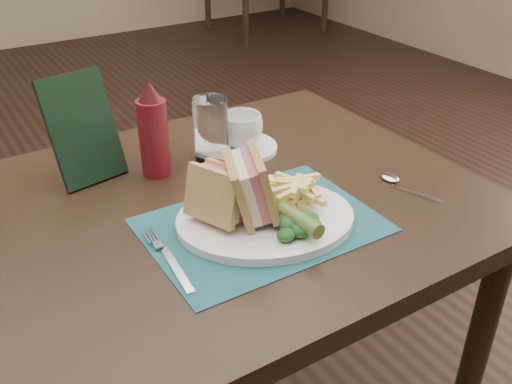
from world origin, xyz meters
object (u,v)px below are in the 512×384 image
sandwich_half_a (211,199)px  sandwich_half_b (238,187)px  check_presenter (83,129)px  drinking_glass (211,130)px  table_main (233,345)px  coffee_cup (241,130)px  placemat (261,225)px  plate (265,219)px  ketchup_bottle (153,129)px  saucer (242,148)px

sandwich_half_a → sandwich_half_b: 0.05m
sandwich_half_a → check_presenter: (-0.11, 0.30, 0.03)m
sandwich_half_a → sandwich_half_b: sandwich_half_b is taller
sandwich_half_b → drinking_glass: same height
table_main → coffee_cup: 0.46m
sandwich_half_a → drinking_glass: drinking_glass is taller
placemat → check_presenter: bearing=120.5°
plate → sandwich_half_b: sandwich_half_b is taller
coffee_cup → placemat: bearing=-114.3°
table_main → drinking_glass: bearing=72.8°
plate → ketchup_bottle: bearing=126.2°
table_main → placemat: size_ratio=2.37×
saucer → ketchup_bottle: size_ratio=0.81×
sandwich_half_b → drinking_glass: (0.08, 0.24, -0.01)m
placemat → sandwich_half_b: (-0.03, 0.02, 0.07)m
coffee_cup → ketchup_bottle: (-0.19, -0.00, 0.05)m
drinking_glass → ketchup_bottle: 0.12m
ketchup_bottle → check_presenter: check_presenter is taller
coffee_cup → drinking_glass: (-0.07, -0.00, 0.02)m
placemat → plate: size_ratio=1.27×
placemat → sandwich_half_b: size_ratio=3.32×
placemat → sandwich_half_b: sandwich_half_b is taller
sandwich_half_a → ketchup_bottle: 0.24m
saucer → plate: bearing=-112.8°
saucer → table_main: bearing=-128.0°
table_main → placemat: placemat is taller
coffee_cup → ketchup_bottle: bearing=-179.8°
ketchup_bottle → sandwich_half_b: bearing=-80.4°
drinking_glass → sandwich_half_a: bearing=-118.0°
drinking_glass → ketchup_bottle: size_ratio=0.70×
placemat → plate: plate is taller
check_presenter → drinking_glass: bearing=-25.0°
saucer → check_presenter: bearing=169.9°
ketchup_bottle → coffee_cup: bearing=0.2°
placemat → sandwich_half_a: size_ratio=3.96×
sandwich_half_b → saucer: size_ratio=0.76×
plate → sandwich_half_b: bearing=172.6°
plate → sandwich_half_b: size_ratio=2.62×
saucer → check_presenter: 0.33m
sandwich_half_b → saucer: sandwich_half_b is taller
table_main → plate: 0.40m
table_main → saucer: 0.43m
plate → coffee_cup: bearing=86.3°
table_main → plate: bearing=-86.4°
table_main → sandwich_half_a: 0.46m
table_main → coffee_cup: (0.12, 0.15, 0.42)m
drinking_glass → plate: bearing=-98.4°
ketchup_bottle → check_presenter: bearing=154.2°
placemat → drinking_glass: 0.27m
table_main → drinking_glass: size_ratio=6.92×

